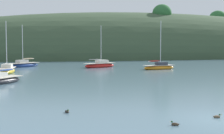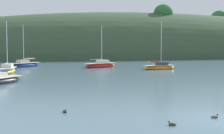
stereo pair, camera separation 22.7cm
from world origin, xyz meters
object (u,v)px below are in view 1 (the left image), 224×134
sailboat_red_portside (24,65)px  duck_lone_right (67,112)px  duck_straggler (175,124)px  sailboat_blue_center (159,67)px  sailboat_teal_outer (100,65)px  sailboat_navy_dinghy (1,80)px  duck_trailing (217,117)px  sailboat_cream_ketch (7,70)px

sailboat_red_portside → duck_lone_right: sailboat_red_portside is taller
duck_lone_right → duck_straggler: (4.34, -4.01, 0.00)m
sailboat_blue_center → sailboat_teal_outer: size_ratio=1.07×
sailboat_navy_dinghy → sailboat_teal_outer: (13.78, 18.07, 0.02)m
duck_straggler → duck_lone_right: bearing=137.3°
sailboat_blue_center → duck_trailing: bearing=-108.5°
sailboat_teal_outer → duck_straggler: (-5.19, -36.60, -0.29)m
sailboat_blue_center → duck_straggler: bearing=-112.5°
sailboat_teal_outer → sailboat_cream_ketch: bearing=-154.1°
sailboat_navy_dinghy → duck_trailing: bearing=-57.5°
sailboat_red_portside → sailboat_navy_dinghy: bearing=-95.7°
duck_trailing → duck_lone_right: size_ratio=1.01×
sailboat_red_portside → sailboat_teal_outer: bearing=-20.2°
sailboat_blue_center → sailboat_navy_dinghy: sailboat_blue_center is taller
sailboat_teal_outer → duck_trailing: bearing=-94.0°
sailboat_red_portside → sailboat_navy_dinghy: sailboat_red_portside is taller
sailboat_cream_ketch → sailboat_red_portside: size_ratio=0.98×
sailboat_cream_ketch → sailboat_teal_outer: (13.74, 6.68, 0.01)m
sailboat_navy_dinghy → duck_trailing: size_ratio=15.79×
duck_straggler → duck_trailing: bearing=16.9°
sailboat_cream_ketch → sailboat_blue_center: (21.14, 0.48, -0.01)m
sailboat_cream_ketch → sailboat_red_portside: 11.14m
sailboat_blue_center → duck_lone_right: bearing=-122.7°
sailboat_navy_dinghy → sailboat_teal_outer: bearing=52.7°
sailboat_blue_center → sailboat_navy_dinghy: (-21.18, -11.88, -0.01)m
sailboat_blue_center → duck_straggler: sailboat_blue_center is taller
sailboat_red_portside → duck_lone_right: 36.88m
sailboat_navy_dinghy → duck_trailing: 21.00m
sailboat_teal_outer → duck_lone_right: size_ratio=15.97×
duck_trailing → sailboat_cream_ketch: bearing=111.1°
sailboat_red_portside → duck_trailing: (9.06, -40.01, -0.29)m
sailboat_red_portside → sailboat_navy_dinghy: size_ratio=1.02×
sailboat_navy_dinghy → duck_straggler: size_ratio=17.11×
sailboat_blue_center → sailboat_cream_ketch: bearing=-178.7°
sailboat_red_portside → duck_lone_right: size_ratio=16.29×
sailboat_cream_ketch → duck_lone_right: size_ratio=16.00×
duck_lone_right → sailboat_teal_outer: bearing=73.7°
sailboat_cream_ketch → duck_lone_right: sailboat_cream_ketch is taller
sailboat_red_portside → duck_trailing: sailboat_red_portside is taller
sailboat_red_portside → duck_straggler: size_ratio=17.52×
sailboat_teal_outer → duck_trailing: sailboat_teal_outer is taller
sailboat_cream_ketch → sailboat_blue_center: 21.14m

